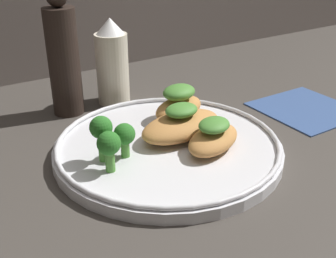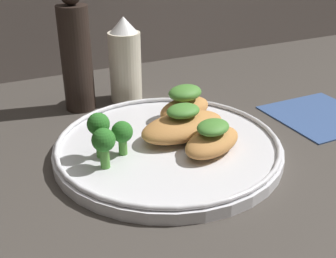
{
  "view_description": "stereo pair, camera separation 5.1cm",
  "coord_description": "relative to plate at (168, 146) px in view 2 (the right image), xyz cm",
  "views": [
    {
      "loc": [
        -24.72,
        -38.85,
        26.32
      ],
      "look_at": [
        0.0,
        0.0,
        3.4
      ],
      "focal_mm": 45.0,
      "sensor_mm": 36.0,
      "label": 1
    },
    {
      "loc": [
        -20.24,
        -41.36,
        26.32
      ],
      "look_at": [
        0.0,
        0.0,
        3.4
      ],
      "focal_mm": 45.0,
      "sensor_mm": 36.0,
      "label": 2
    }
  ],
  "objects": [
    {
      "name": "grilled_meat_middle",
      "position": [
        2.48,
        0.78,
        2.07
      ],
      "size": [
        12.37,
        7.83,
        4.41
      ],
      "color": "#BC7F42",
      "rests_on": "plate"
    },
    {
      "name": "plate",
      "position": [
        0.0,
        0.0,
        0.0
      ],
      "size": [
        28.3,
        28.3,
        2.0
      ],
      "color": "silver",
      "rests_on": "ground_plane"
    },
    {
      "name": "ground_plane",
      "position": [
        0.0,
        0.0,
        -1.49
      ],
      "size": [
        180.0,
        180.0,
        1.0
      ],
      "primitive_type": "cube",
      "color": "#3D3833"
    },
    {
      "name": "napkin",
      "position": [
        25.36,
        -0.26,
        -0.79
      ],
      "size": [
        13.58,
        13.58,
        0.4
      ],
      "color": "#334C7F",
      "rests_on": "ground_plane"
    },
    {
      "name": "grilled_meat_back",
      "position": [
        5.26,
        5.47,
        2.51
      ],
      "size": [
        9.1,
        6.6,
        4.87
      ],
      "color": "#BC7F42",
      "rests_on": "plate"
    },
    {
      "name": "sauce_bottle",
      "position": [
        1.7,
        18.79,
        5.44
      ],
      "size": [
        5.03,
        5.03,
        13.44
      ],
      "color": "beige",
      "rests_on": "ground_plane"
    },
    {
      "name": "pepper_grinder",
      "position": [
        -5.89,
        18.79,
        7.52
      ],
      "size": [
        4.55,
        4.55,
        18.6
      ],
      "color": "black",
      "rests_on": "ground_plane"
    },
    {
      "name": "grilled_meat_front",
      "position": [
        3.87,
        -4.08,
        2.0
      ],
      "size": [
        9.85,
        7.9,
        3.93
      ],
      "color": "#BC7F42",
      "rests_on": "plate"
    },
    {
      "name": "broccoli_bunch",
      "position": [
        -7.83,
        -0.39,
        3.68
      ],
      "size": [
        5.45,
        5.13,
        5.57
      ],
      "color": "#4C8E38",
      "rests_on": "plate"
    }
  ]
}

